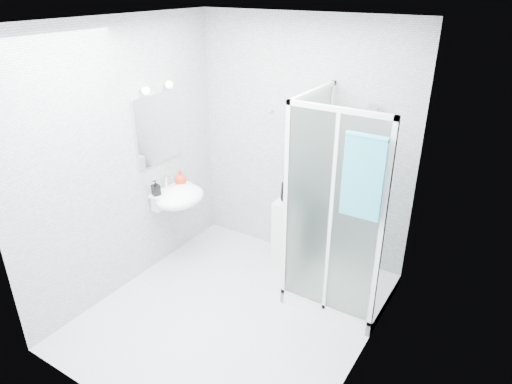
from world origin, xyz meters
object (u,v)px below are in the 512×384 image
Objects in this scene: storage_cabinet at (290,233)px; shampoo_bottle_a at (286,188)px; shampoo_bottle_b at (298,194)px; soap_dispenser_black at (156,188)px; shower_enclosure at (334,257)px; hand_towel at (363,175)px; soap_dispenser_orange at (180,178)px; wall_basin at (178,197)px.

storage_cabinet is 2.67× the size of shampoo_bottle_a.
soap_dispenser_black is at bearing -146.06° from shampoo_bottle_b.
shower_enclosure is 1.20m from hand_towel.
shower_enclosure is 1.81m from soap_dispenser_orange.
shower_enclosure is 12.12× the size of soap_dispenser_orange.
soap_dispenser_black is (-0.11, -0.19, 0.15)m from wall_basin.
storage_cabinet is 1.32m from soap_dispenser_orange.
soap_dispenser_orange is (-1.73, -0.17, 0.50)m from shower_enclosure.
shampoo_bottle_b is (-0.57, 0.30, 0.41)m from shower_enclosure.
shampoo_bottle_b is at bearing 33.94° from soap_dispenser_black.
shower_enclosure is 0.76m from shampoo_bottle_b.
shampoo_bottle_b is (1.09, 0.62, 0.06)m from wall_basin.
soap_dispenser_black is at bearing -96.80° from soap_dispenser_orange.
storage_cabinet is 4.57× the size of soap_dispenser_orange.
wall_basin is 1.25m from shampoo_bottle_b.
shampoo_bottle_b is (-0.90, 0.70, -0.67)m from hand_towel.
soap_dispenser_black is (-1.20, -0.81, 0.09)m from shampoo_bottle_b.
wall_basin is (-1.66, -0.32, 0.35)m from shower_enclosure.
soap_dispenser_black is (-0.04, -0.33, -0.00)m from soap_dispenser_orange.
wall_basin is 1.13m from shampoo_bottle_a.
storage_cabinet is 0.52m from shampoo_bottle_a.
shampoo_bottle_a reaches higher than shampoo_bottle_b.
shampoo_bottle_b is (0.07, 0.01, 0.48)m from storage_cabinet.
shampoo_bottle_b is at bearing 22.32° from soap_dispenser_orange.
shampoo_bottle_b is 1.45m from soap_dispenser_black.
shower_enclosure is at bearing 10.81° from wall_basin.
hand_towel is at bearing 2.86° from soap_dispenser_black.
wall_basin is at bearing -150.37° from shampoo_bottle_b.
soap_dispenser_black reaches higher than wall_basin.
wall_basin is 2.12m from hand_towel.
wall_basin is 0.74× the size of storage_cabinet.
soap_dispenser_orange is at bearing 117.52° from wall_basin.
wall_basin is 0.22m from soap_dispenser_orange.
soap_dispenser_black reaches higher than shampoo_bottle_b.
wall_basin reaches higher than shampoo_bottle_b.
soap_dispenser_black is (-1.14, -0.80, 0.57)m from storage_cabinet.
hand_towel is 1.39m from shampoo_bottle_a.
shampoo_bottle_b is at bearing 151.85° from shower_enclosure.
hand_towel is 2.42× the size of shampoo_bottle_a.
storage_cabinet is 3.58× the size of shampoo_bottle_b.
hand_towel is at bearing -2.45° from wall_basin.
shower_enclosure is 0.70m from storage_cabinet.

